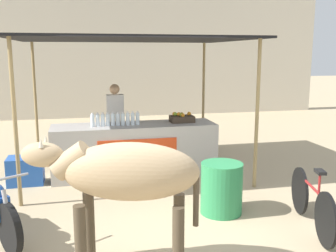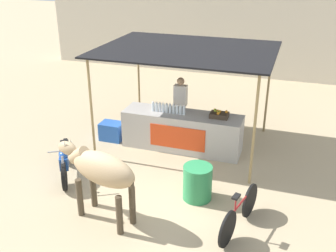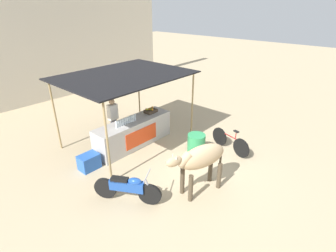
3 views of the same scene
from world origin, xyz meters
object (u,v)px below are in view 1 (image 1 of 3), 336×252
at_px(cooler_box, 26,170).
at_px(vendor_behind_counter, 115,124).
at_px(fruit_crate, 182,118).
at_px(bicycle_leaning, 312,203).
at_px(cow, 124,176).
at_px(stall_counter, 135,150).
at_px(water_barrel, 221,188).

bearing_deg(cooler_box, vendor_behind_counter, 27.19).
distance_m(fruit_crate, bicycle_leaning, 3.09).
xyz_separation_m(vendor_behind_counter, cow, (-0.28, -4.00, 0.18)).
bearing_deg(cow, cooler_box, 113.59).
bearing_deg(fruit_crate, vendor_behind_counter, 149.75).
height_order(cooler_box, bicycle_leaning, bicycle_leaning).
bearing_deg(stall_counter, vendor_behind_counter, 110.33).
height_order(fruit_crate, bicycle_leaning, fruit_crate).
xyz_separation_m(fruit_crate, bicycle_leaning, (1.00, -2.84, -0.68)).
bearing_deg(stall_counter, cow, -99.79).
distance_m(vendor_behind_counter, bicycle_leaning, 4.19).
bearing_deg(water_barrel, cooler_box, 145.85).
relative_size(cooler_box, cow, 0.32).
xyz_separation_m(vendor_behind_counter, water_barrel, (1.23, -2.80, -0.48)).
bearing_deg(vendor_behind_counter, stall_counter, -69.67).
bearing_deg(vendor_behind_counter, cooler_box, -152.81).
relative_size(cooler_box, bicycle_leaning, 0.37).
relative_size(water_barrel, cow, 0.40).
distance_m(stall_counter, cow, 3.34).
distance_m(water_barrel, bicycle_leaning, 1.21).
height_order(stall_counter, cooler_box, stall_counter).
height_order(vendor_behind_counter, cooler_box, vendor_behind_counter).
height_order(cooler_box, water_barrel, water_barrel).
relative_size(stall_counter, cow, 1.62).
distance_m(stall_counter, water_barrel, 2.26).
distance_m(cooler_box, water_barrel, 3.48).
relative_size(vendor_behind_counter, bicycle_leaning, 1.02).
xyz_separation_m(stall_counter, bicycle_leaning, (1.91, -2.78, -0.13)).
relative_size(cow, bicycle_leaning, 1.14).
xyz_separation_m(cow, bicycle_leaning, (2.47, 0.46, -0.69)).
height_order(fruit_crate, water_barrel, fruit_crate).
distance_m(fruit_crate, vendor_behind_counter, 1.40).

